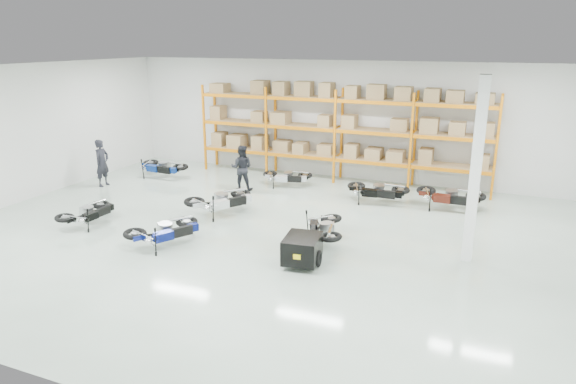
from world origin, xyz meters
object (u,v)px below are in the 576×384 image
at_px(moto_back_a, 161,164).
at_px(person_back, 242,168).
at_px(moto_blue_centre, 165,226).
at_px(moto_back_c, 377,187).
at_px(person_left, 102,163).
at_px(moto_touring_right, 324,224).
at_px(moto_silver_left, 221,196).
at_px(moto_black_far_left, 88,209).
at_px(trailer, 302,249).
at_px(moto_back_b, 287,174).
at_px(moto_back_d, 450,192).

distance_m(moto_back_a, person_back, 3.74).
relative_size(moto_blue_centre, moto_back_a, 0.97).
xyz_separation_m(moto_back_a, person_back, (3.72, -0.31, 0.26)).
xyz_separation_m(moto_back_c, person_left, (-9.88, -1.82, 0.32)).
height_order(moto_back_a, person_left, person_left).
xyz_separation_m(moto_touring_right, moto_back_a, (-8.05, 3.93, 0.05)).
height_order(moto_silver_left, moto_black_far_left, moto_silver_left).
height_order(trailer, person_back, person_back).
xyz_separation_m(moto_touring_right, person_back, (-4.33, 3.61, 0.31)).
distance_m(moto_touring_right, moto_back_b, 5.53).
height_order(moto_blue_centre, person_back, person_back).
xyz_separation_m(moto_blue_centre, moto_touring_right, (3.76, 1.85, -0.03)).
height_order(moto_touring_right, person_left, person_left).
relative_size(moto_silver_left, moto_back_d, 1.03).
height_order(moto_back_a, person_back, person_back).
relative_size(moto_touring_right, moto_back_d, 0.90).
xyz_separation_m(trailer, person_left, (-9.35, 3.74, 0.45)).
relative_size(moto_back_a, moto_back_d, 0.98).
relative_size(moto_black_far_left, person_left, 0.93).
bearing_deg(person_left, moto_back_c, -80.04).
distance_m(moto_back_a, moto_back_b, 5.10).
height_order(moto_touring_right, trailer, moto_touring_right).
height_order(moto_back_a, moto_back_d, moto_back_d).
distance_m(moto_blue_centre, moto_back_b, 6.53).
bearing_deg(moto_back_c, moto_silver_left, 123.14).
distance_m(moto_touring_right, person_back, 5.65).
bearing_deg(moto_back_a, moto_touring_right, -110.25).
bearing_deg(moto_silver_left, trailer, 179.48).
bearing_deg(moto_blue_centre, moto_back_a, -23.93).
distance_m(trailer, moto_back_a, 9.76).
bearing_deg(moto_back_b, trailer, -168.73).
height_order(moto_blue_centre, trailer, moto_blue_centre).
bearing_deg(moto_touring_right, moto_back_c, 65.37).
bearing_deg(moto_back_a, trailer, -118.71).
bearing_deg(person_left, trailer, -112.29).
distance_m(moto_blue_centre, trailer, 3.77).
bearing_deg(moto_blue_centre, moto_back_d, -108.13).
bearing_deg(person_back, moto_back_c, 168.82).
distance_m(moto_back_c, moto_back_d, 2.31).
bearing_deg(trailer, moto_silver_left, 138.05).
xyz_separation_m(moto_back_b, person_back, (-1.33, -1.03, 0.33)).
bearing_deg(person_left, moto_back_a, -36.57).
xyz_separation_m(person_left, person_back, (5.02, 1.48, -0.05)).
xyz_separation_m(moto_back_c, person_back, (-4.86, -0.35, 0.27)).
relative_size(moto_black_far_left, trailer, 0.92).
bearing_deg(moto_back_a, person_left, 149.69).
bearing_deg(moto_back_d, moto_blue_centre, 134.43).
xyz_separation_m(moto_blue_centre, moto_back_a, (-4.28, 5.77, 0.02)).
distance_m(moto_blue_centre, person_back, 5.50).
bearing_deg(moto_blue_centre, moto_black_far_left, 20.97).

